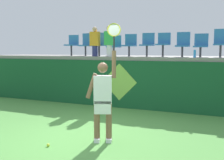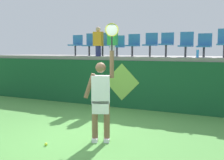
{
  "view_description": "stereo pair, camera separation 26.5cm",
  "coord_description": "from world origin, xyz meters",
  "views": [
    {
      "loc": [
        3.05,
        -5.2,
        2.0
      ],
      "look_at": [
        0.28,
        1.25,
        1.22
      ],
      "focal_mm": 44.29,
      "sensor_mm": 36.0,
      "label": 1
    },
    {
      "loc": [
        3.29,
        -5.09,
        2.0
      ],
      "look_at": [
        0.28,
        1.25,
        1.22
      ],
      "focal_mm": 44.29,
      "sensor_mm": 36.0,
      "label": 2
    }
  ],
  "objects": [
    {
      "name": "spectator_platform",
      "position": [
        0.0,
        4.73,
        1.68
      ],
      "size": [
        13.08,
        2.41,
        0.12
      ],
      "primitive_type": "cube",
      "color": "gray",
      "rests_on": "court_back_wall"
    },
    {
      "name": "water_bottle",
      "position": [
        2.02,
        3.72,
        1.87
      ],
      "size": [
        0.08,
        0.08,
        0.24
      ],
      "primitive_type": "cylinder",
      "color": "#338CE5",
      "rests_on": "spectator_platform"
    },
    {
      "name": "stadium_chair_9",
      "position": [
        2.74,
        4.33,
        2.24
      ],
      "size": [
        0.44,
        0.42,
        0.91
      ],
      "color": "#38383D",
      "rests_on": "spectator_platform"
    },
    {
      "name": "stadium_chair_4",
      "position": [
        -0.33,
        4.32,
        2.2
      ],
      "size": [
        0.44,
        0.42,
        0.81
      ],
      "color": "#38383D",
      "rests_on": "spectator_platform"
    },
    {
      "name": "stadium_chair_2",
      "position": [
        -1.54,
        4.33,
        2.24
      ],
      "size": [
        0.44,
        0.42,
        0.89
      ],
      "color": "#38383D",
      "rests_on": "spectator_platform"
    },
    {
      "name": "tennis_player",
      "position": [
        0.57,
        0.09,
        0.97
      ],
      "size": [
        0.71,
        0.39,
        2.54
      ],
      "color": "white",
      "rests_on": "ground_plane"
    },
    {
      "name": "stadium_chair_0",
      "position": [
        -2.76,
        4.32,
        2.22
      ],
      "size": [
        0.44,
        0.42,
        0.82
      ],
      "color": "#38383D",
      "rests_on": "spectator_platform"
    },
    {
      "name": "spectator_0",
      "position": [
        -0.94,
        3.86,
        2.32
      ],
      "size": [
        0.34,
        0.2,
        1.1
      ],
      "color": "white",
      "rests_on": "spectator_platform"
    },
    {
      "name": "stadium_chair_5",
      "position": [
        0.33,
        4.33,
        2.21
      ],
      "size": [
        0.44,
        0.42,
        0.83
      ],
      "color": "#38383D",
      "rests_on": "spectator_platform"
    },
    {
      "name": "spectator_1",
      "position": [
        -1.54,
        3.9,
        2.29
      ],
      "size": [
        0.34,
        0.2,
        1.07
      ],
      "color": "navy",
      "rests_on": "spectator_platform"
    },
    {
      "name": "stadium_chair_8",
      "position": [
        2.14,
        4.33,
        2.16
      ],
      "size": [
        0.44,
        0.42,
        0.77
      ],
      "color": "#38383D",
      "rests_on": "spectator_platform"
    },
    {
      "name": "ground_plane",
      "position": [
        0.0,
        0.0,
        0.0
      ],
      "size": [
        40.0,
        40.0,
        0.0
      ],
      "primitive_type": "plane",
      "color": "#519342"
    },
    {
      "name": "stadium_chair_1",
      "position": [
        -2.12,
        4.33,
        2.23
      ],
      "size": [
        0.44,
        0.42,
        0.87
      ],
      "color": "#38383D",
      "rests_on": "spectator_platform"
    },
    {
      "name": "stadium_chair_7",
      "position": [
        1.55,
        4.33,
        2.19
      ],
      "size": [
        0.44,
        0.42,
        0.84
      ],
      "color": "#38383D",
      "rests_on": "spectator_platform"
    },
    {
      "name": "stadium_chair_3",
      "position": [
        -0.94,
        4.33,
        2.16
      ],
      "size": [
        0.44,
        0.42,
        0.77
      ],
      "color": "#38383D",
      "rests_on": "spectator_platform"
    },
    {
      "name": "stadium_chair_6",
      "position": [
        0.9,
        4.32,
        2.22
      ],
      "size": [
        0.44,
        0.42,
        0.83
      ],
      "color": "#38383D",
      "rests_on": "spectator_platform"
    },
    {
      "name": "wall_signage_mount",
      "position": [
        -0.4,
        3.47,
        0.0
      ],
      "size": [
        1.27,
        0.01,
        1.53
      ],
      "color": "#144C28",
      "rests_on": "ground_plane"
    },
    {
      "name": "court_back_wall",
      "position": [
        0.0,
        3.57,
        0.81
      ],
      "size": [
        13.08,
        0.2,
        1.62
      ],
      "primitive_type": "cube",
      "color": "#144C28",
      "rests_on": "ground_plane"
    },
    {
      "name": "tennis_ball",
      "position": [
        -0.33,
        -0.66,
        0.03
      ],
      "size": [
        0.07,
        0.07,
        0.07
      ],
      "primitive_type": "sphere",
      "color": "#D1E533",
      "rests_on": "ground_plane"
    }
  ]
}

